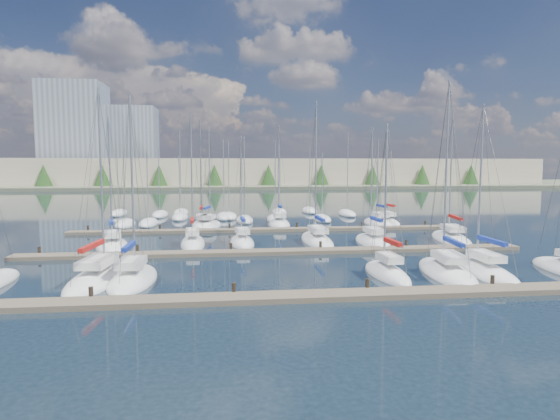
{
  "coord_description": "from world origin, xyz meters",
  "views": [
    {
      "loc": [
        -4.42,
        -23.85,
        7.64
      ],
      "look_at": [
        0.0,
        14.0,
        4.0
      ],
      "focal_mm": 30.0,
      "sensor_mm": 36.0,
      "label": 1
    }
  ],
  "objects": [
    {
      "name": "sailboat_o",
      "position": [
        -6.5,
        34.12,
        0.19
      ],
      "size": [
        4.0,
        7.32,
        13.17
      ],
      "rotation": [
        0.0,
        0.0,
        -0.22
      ],
      "color": "white",
      "rests_on": "ground"
    },
    {
      "name": "sailboat_n",
      "position": [
        -7.44,
        34.77,
        0.2
      ],
      "size": [
        2.49,
        7.76,
        13.99
      ],
      "rotation": [
        0.0,
        0.0,
        0.02
      ],
      "color": "white",
      "rests_on": "ground"
    },
    {
      "name": "sailboat_q",
      "position": [
        15.22,
        34.31,
        0.17
      ],
      "size": [
        3.09,
        8.1,
        11.7
      ],
      "rotation": [
        0.0,
        0.0,
        0.03
      ],
      "color": "white",
      "rests_on": "ground"
    },
    {
      "name": "dock_mid",
      "position": [
        0.0,
        16.01,
        0.15
      ],
      "size": [
        44.0,
        1.93,
        1.1
      ],
      "color": "#6B5E4C",
      "rests_on": "ground"
    },
    {
      "name": "sailboat_e",
      "position": [
        10.96,
        6.85,
        0.18
      ],
      "size": [
        4.09,
        9.37,
        14.27
      ],
      "rotation": [
        0.0,
        0.0,
        -0.13
      ],
      "color": "white",
      "rests_on": "ground"
    },
    {
      "name": "sailboat_k",
      "position": [
        4.6,
        21.6,
        0.19
      ],
      "size": [
        2.69,
        9.86,
        14.76
      ],
      "rotation": [
        0.0,
        0.0,
        0.0
      ],
      "color": "white",
      "rests_on": "ground"
    },
    {
      "name": "shoreline",
      "position": [
        -13.29,
        149.77,
        7.44
      ],
      "size": [
        400.0,
        60.0,
        38.0
      ],
      "color": "#666B51",
      "rests_on": "ground"
    },
    {
      "name": "sailboat_c",
      "position": [
        -10.55,
        7.3,
        0.18
      ],
      "size": [
        3.0,
        7.74,
        12.93
      ],
      "rotation": [
        0.0,
        0.0,
        -0.02
      ],
      "color": "white",
      "rests_on": "ground"
    },
    {
      "name": "sailboat_b",
      "position": [
        -12.81,
        8.05,
        0.17
      ],
      "size": [
        3.97,
        10.24,
        13.55
      ],
      "rotation": [
        0.0,
        0.0,
        -0.09
      ],
      "color": "white",
      "rests_on": "ground"
    },
    {
      "name": "dock_far",
      "position": [
        0.0,
        30.01,
        0.15
      ],
      "size": [
        44.0,
        1.93,
        1.1
      ],
      "color": "#6B5E4C",
      "rests_on": "ground"
    },
    {
      "name": "sailboat_h",
      "position": [
        -14.95,
        20.65,
        0.18
      ],
      "size": [
        4.44,
        8.03,
        12.85
      ],
      "rotation": [
        0.0,
        0.0,
        0.21
      ],
      "color": "white",
      "rests_on": "ground"
    },
    {
      "name": "ground",
      "position": [
        0.0,
        60.0,
        0.0
      ],
      "size": [
        400.0,
        400.0,
        0.0
      ],
      "primitive_type": "plane",
      "color": "#182631",
      "rests_on": "ground"
    },
    {
      "name": "sailboat_r",
      "position": [
        16.65,
        35.25,
        0.19
      ],
      "size": [
        2.59,
        7.56,
        12.41
      ],
      "rotation": [
        0.0,
        0.0,
        0.06
      ],
      "color": "white",
      "rests_on": "ground"
    },
    {
      "name": "distant_boats",
      "position": [
        -4.34,
        43.76,
        0.29
      ],
      "size": [
        36.93,
        20.75,
        13.3
      ],
      "color": "#9EA0A5",
      "rests_on": "ground"
    },
    {
      "name": "sailboat_p",
      "position": [
        2.4,
        35.34,
        0.18
      ],
      "size": [
        2.84,
        7.96,
        13.43
      ],
      "rotation": [
        0.0,
        0.0,
        -0.03
      ],
      "color": "white",
      "rests_on": "ground"
    },
    {
      "name": "sailboat_m",
      "position": [
        18.41,
        21.02,
        0.17
      ],
      "size": [
        4.63,
        9.98,
        13.2
      ],
      "rotation": [
        0.0,
        0.0,
        -0.18
      ],
      "color": "white",
      "rests_on": "ground"
    },
    {
      "name": "sailboat_f",
      "position": [
        13.62,
        6.85,
        0.18
      ],
      "size": [
        2.75,
        8.95,
        12.71
      ],
      "rotation": [
        0.0,
        0.0,
        -0.03
      ],
      "color": "white",
      "rests_on": "ground"
    },
    {
      "name": "dock_near",
      "position": [
        0.0,
        2.01,
        0.15
      ],
      "size": [
        44.0,
        1.93,
        1.1
      ],
      "color": "#6B5E4C",
      "rests_on": "ground"
    },
    {
      "name": "sailboat_d",
      "position": [
        6.64,
        6.88,
        0.19
      ],
      "size": [
        2.37,
        6.76,
        11.29
      ],
      "rotation": [
        0.0,
        0.0,
        0.04
      ],
      "color": "white",
      "rests_on": "ground"
    },
    {
      "name": "sailboat_i",
      "position": [
        -7.61,
        21.32,
        0.19
      ],
      "size": [
        2.73,
        8.17,
        13.27
      ],
      "rotation": [
        0.0,
        0.0,
        0.06
      ],
      "color": "white",
      "rests_on": "ground"
    },
    {
      "name": "sailboat_j",
      "position": [
        -2.87,
        21.35,
        0.19
      ],
      "size": [
        2.67,
        6.59,
        11.23
      ],
      "rotation": [
        0.0,
        0.0,
        0.07
      ],
      "color": "white",
      "rests_on": "ground"
    },
    {
      "name": "sailboat_l",
      "position": [
        9.87,
        20.16,
        0.18
      ],
      "size": [
        2.61,
        7.91,
        12.1
      ],
      "rotation": [
        0.0,
        0.0,
        -0.0
      ],
      "color": "white",
      "rests_on": "ground"
    }
  ]
}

